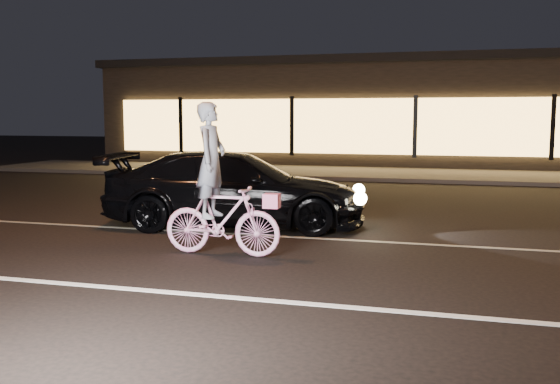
% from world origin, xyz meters
% --- Properties ---
extents(ground, '(90.00, 90.00, 0.00)m').
position_xyz_m(ground, '(0.00, 0.00, 0.00)').
color(ground, black).
rests_on(ground, ground).
extents(lane_stripe_near, '(60.00, 0.12, 0.01)m').
position_xyz_m(lane_stripe_near, '(0.00, -1.50, 0.00)').
color(lane_stripe_near, silver).
rests_on(lane_stripe_near, ground).
extents(lane_stripe_far, '(60.00, 0.10, 0.01)m').
position_xyz_m(lane_stripe_far, '(0.00, 2.00, 0.00)').
color(lane_stripe_far, gray).
rests_on(lane_stripe_far, ground).
extents(sidewalk, '(30.00, 4.00, 0.12)m').
position_xyz_m(sidewalk, '(0.00, 13.00, 0.06)').
color(sidewalk, '#383533').
rests_on(sidewalk, ground).
extents(storefront, '(25.40, 8.42, 4.20)m').
position_xyz_m(storefront, '(0.00, 18.97, 2.15)').
color(storefront, black).
rests_on(storefront, ground).
extents(cyclist, '(1.73, 0.60, 2.18)m').
position_xyz_m(cyclist, '(-1.82, 0.45, 0.78)').
color(cyclist, '#F34CA8').
rests_on(cyclist, ground).
extents(sedan, '(4.90, 2.65, 1.35)m').
position_xyz_m(sedan, '(-2.40, 2.72, 0.67)').
color(sedan, black).
rests_on(sedan, ground).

